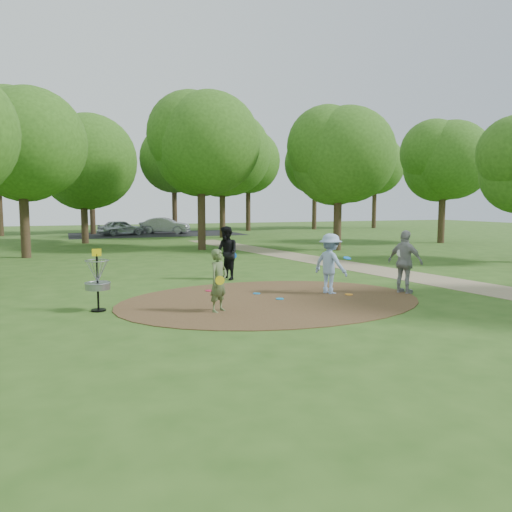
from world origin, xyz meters
name	(u,v)px	position (x,y,z in m)	size (l,w,h in m)	color
ground	(272,300)	(0.00, 0.00, 0.00)	(100.00, 100.00, 0.00)	#2D5119
dirt_clearing	(272,300)	(0.00, 0.00, 0.01)	(8.40, 8.40, 0.02)	#47301C
footpath	(418,277)	(6.50, 2.00, 0.01)	(2.00, 40.00, 0.01)	#8C7A5B
parking_lot	(156,234)	(2.00, 30.00, 0.00)	(14.00, 8.00, 0.01)	black
player_observer_with_disc	(219,281)	(-1.76, -0.87, 0.77)	(0.67, 0.63, 1.54)	#51643A
player_throwing_with_disc	(330,264)	(1.99, 0.33, 0.88)	(1.20, 1.30, 1.76)	#90ABD7
player_walking_with_disc	(227,253)	(-0.03, 3.96, 0.93)	(0.91, 1.05, 1.85)	black
player_waiting_with_disc	(405,262)	(4.06, -0.41, 0.93)	(0.84, 1.18, 1.86)	#949496
disc_ground_cyan	(257,293)	(-0.07, 0.99, 0.03)	(0.22, 0.22, 0.02)	#1773BA
disc_ground_blue	(280,299)	(0.24, 0.00, 0.03)	(0.22, 0.22, 0.02)	#0C87D3
disc_ground_red	(209,291)	(-1.23, 1.93, 0.03)	(0.22, 0.22, 0.02)	#C81442
car_left	(121,228)	(-0.97, 29.41, 0.62)	(1.48, 3.67, 1.25)	#B5B9BD
car_right	(165,226)	(2.78, 30.27, 0.69)	(1.46, 4.18, 1.38)	#989A9F
disc_ground_orange	(349,294)	(2.36, -0.11, 0.03)	(0.22, 0.22, 0.02)	orange
disc_golf_basket	(97,276)	(-4.50, 0.30, 0.87)	(0.63, 0.63, 1.54)	black
tree_ring	(210,145)	(1.00, 9.50, 5.21)	(37.10, 45.86, 9.31)	#332316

